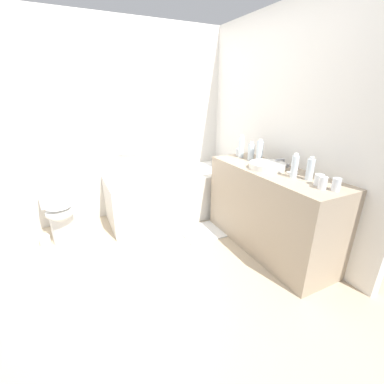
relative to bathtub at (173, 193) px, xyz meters
name	(u,v)px	position (x,y,z in m)	size (l,w,h in m)	color
ground_plane	(145,257)	(-0.64, -0.80, -0.32)	(4.03, 4.03, 0.00)	#C1AD8E
wall_back_tiled	(111,125)	(-0.64, 0.42, 0.88)	(3.43, 0.10, 2.39)	white
wall_right_mirror	(275,129)	(0.92, -0.80, 0.88)	(0.10, 2.72, 2.39)	white
bathtub	(173,193)	(0.00, 0.00, 0.00)	(1.69, 0.74, 1.23)	silver
toilet	(60,211)	(-1.37, -0.04, 0.04)	(0.36, 0.49, 0.70)	white
vanity_counter	(269,210)	(0.61, -1.17, 0.12)	(0.53, 1.49, 0.87)	tan
sink_basin	(267,166)	(0.58, -1.11, 0.58)	(0.36, 0.36, 0.06)	white
sink_faucet	(283,163)	(0.78, -1.11, 0.59)	(0.12, 0.15, 0.08)	#A8A8AD
water_bottle_0	(295,166)	(0.59, -1.43, 0.66)	(0.06, 0.06, 0.22)	silver
water_bottle_1	(241,147)	(0.62, -0.61, 0.68)	(0.06, 0.06, 0.26)	silver
water_bottle_2	(260,152)	(0.65, -0.89, 0.67)	(0.07, 0.07, 0.25)	silver
water_bottle_3	(310,169)	(0.66, -1.54, 0.65)	(0.06, 0.06, 0.21)	silver
water_bottle_4	(251,152)	(0.65, -0.76, 0.65)	(0.07, 0.07, 0.20)	silver
drinking_glass_0	(323,183)	(0.57, -1.74, 0.60)	(0.07, 0.07, 0.10)	white
drinking_glass_1	(336,184)	(0.63, -1.81, 0.60)	(0.06, 0.06, 0.10)	white
drinking_glass_2	(239,152)	(0.65, -0.52, 0.60)	(0.07, 0.07, 0.08)	white
drinking_glass_3	(319,180)	(0.62, -1.67, 0.60)	(0.07, 0.07, 0.09)	white
soap_dish	(292,173)	(0.66, -1.35, 0.56)	(0.09, 0.06, 0.02)	white
bath_mat	(205,231)	(0.15, -0.62, -0.31)	(0.55, 0.43, 0.01)	white
toilet_paper_roll	(45,240)	(-1.57, -0.08, -0.26)	(0.11, 0.11, 0.11)	white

